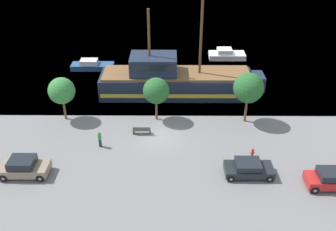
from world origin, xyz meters
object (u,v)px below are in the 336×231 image
moored_boat_outer (226,55)px  parked_car_curb_rear (332,179)px  parked_car_curb_front (248,168)px  bench_promenade_east (142,130)px  fire_hydrant (253,152)px  pirate_ship (174,80)px  parked_car_curb_mid (24,167)px  pedestrian_walking_near (100,139)px  moored_boat_dockside (92,65)px

moored_boat_outer → parked_car_curb_rear: size_ratio=1.24×
parked_car_curb_front → bench_promenade_east: size_ratio=2.32×
parked_car_curb_front → fire_hydrant: bearing=71.9°
moored_boat_outer → pirate_ship: bearing=-123.8°
parked_car_curb_mid → pedestrian_walking_near: size_ratio=2.47×
moored_boat_dockside → parked_car_curb_front: 27.82m
parked_car_curb_rear → pedestrian_walking_near: bearing=164.2°
parked_car_curb_mid → parked_car_curb_rear: (24.78, -1.34, -0.01)m
moored_boat_outer → parked_car_curb_front: size_ratio=1.28×
moored_boat_outer → parked_car_curb_rear: (4.78, -27.49, 0.23)m
pirate_ship → bench_promenade_east: bearing=-110.3°
fire_hydrant → pedestrian_walking_near: (-13.77, 1.37, 0.39)m
moored_boat_dockside → bench_promenade_east: size_ratio=3.25×
parked_car_curb_front → parked_car_curb_mid: (-18.47, -0.09, 0.11)m
parked_car_curb_mid → fire_hydrant: size_ratio=5.14×
pirate_ship → pedestrian_walking_near: bearing=-122.6°
moored_boat_outer → parked_car_curb_front: bearing=-93.4°
pirate_ship → fire_hydrant: size_ratio=24.41×
parked_car_curb_rear → parked_car_curb_front: bearing=167.2°
moored_boat_outer → parked_car_curb_rear: parked_car_curb_rear is taller
parked_car_curb_rear → fire_hydrant: bearing=143.2°
moored_boat_outer → parked_car_curb_front: 26.11m
parked_car_curb_front → parked_car_curb_rear: parked_car_curb_rear is taller
parked_car_curb_mid → fire_hydrant: parked_car_curb_mid is taller
pirate_ship → pedestrian_walking_near: (-6.90, -10.79, -0.93)m
moored_boat_dockside → parked_car_curb_front: (16.95, -22.05, 0.16)m
parked_car_curb_mid → parked_car_curb_front: bearing=0.3°
moored_boat_outer → parked_car_curb_mid: size_ratio=1.30×
bench_promenade_east → fire_hydrant: bearing=-19.1°
bench_promenade_east → moored_boat_outer: bearing=61.7°
parked_car_curb_rear → pirate_ship: bearing=127.2°
moored_boat_outer → pedestrian_walking_near: pedestrian_walking_near is taller
pedestrian_walking_near → parked_car_curb_rear: bearing=-15.8°
parked_car_curb_rear → fire_hydrant: (-5.45, 4.07, -0.35)m
pirate_ship → moored_boat_outer: size_ratio=3.66×
parked_car_curb_front → moored_boat_dockside: bearing=127.6°
moored_boat_dockside → fire_hydrant: moored_boat_dockside is taller
pirate_ship → fire_hydrant: pirate_ship is taller
parked_car_curb_mid → bench_promenade_east: bearing=33.9°
moored_boat_outer → parked_car_curb_rear: 27.90m
pirate_ship → fire_hydrant: 14.03m
moored_boat_outer → parked_car_curb_mid: 32.92m
parked_car_curb_mid → parked_car_curb_rear: 24.82m
parked_car_curb_front → pedestrian_walking_near: pedestrian_walking_near is taller
pedestrian_walking_near → parked_car_curb_mid: bearing=-143.6°
bench_promenade_east → pedestrian_walking_near: pedestrian_walking_near is taller
pirate_ship → parked_car_curb_mid: 19.44m
pedestrian_walking_near → pirate_ship: bearing=57.4°
parked_car_curb_rear → fire_hydrant: parked_car_curb_rear is taller
fire_hydrant → parked_car_curb_front: bearing=-108.1°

